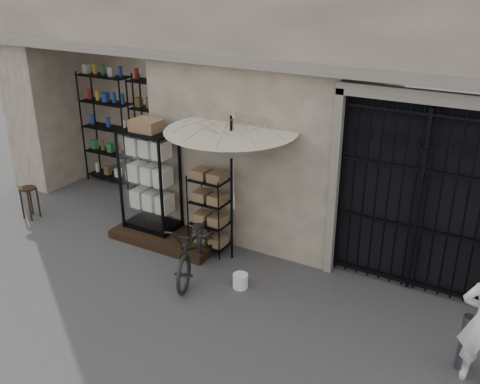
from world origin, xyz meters
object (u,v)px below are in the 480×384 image
Objects in this scene: market_umbrella at (231,137)px; steel_bollard at (465,343)px; shopkeeper at (475,380)px; white_bucket at (240,281)px; wire_rack at (210,214)px; display_cabinet at (150,186)px; wooden_stool at (30,202)px; bicycle at (196,272)px.

market_umbrella is 4.32m from steel_bollard.
market_umbrella is 4.69m from shopkeeper.
market_umbrella reaches higher than steel_bollard.
steel_bollard is at bearing -3.84° from white_bucket.
wire_rack is 1.84× the size of steel_bollard.
display_cabinet is at bearing -16.56° from shopkeeper.
white_bucket is (0.58, -0.72, -2.03)m from market_umbrella.
wire_rack is 1.41m from white_bucket.
steel_bollard reaches higher than shopkeeper.
wooden_stool is at bearing 178.44° from white_bucket.
wire_rack reaches higher than shopkeeper.
wooden_stool is 8.08m from steel_bollard.
shopkeeper is at bearing -32.90° from display_cabinet.
display_cabinet is 1.18× the size of shopkeeper.
wooden_stool is at bearing 165.60° from wire_rack.
market_umbrella is 12.53× the size of white_bucket.
wire_rack is at bearing 9.57° from wooden_stool.
bicycle is at bearing -1.46° from wooden_stool.
display_cabinet reaches higher than wire_rack.
bicycle reaches higher than shopkeeper.
wooden_stool is (-2.54, -0.63, -0.64)m from display_cabinet.
steel_bollard is at bearing -40.13° from shopkeeper.
wooden_stool is at bearing -8.94° from shopkeeper.
bicycle is 4.32m from shopkeeper.
white_bucket is 4.83m from wooden_stool.
display_cabinet reaches higher than shopkeeper.
display_cabinet is 2.69m from wooden_stool.
bicycle is at bearing -111.59° from market_umbrella.
market_umbrella reaches higher than wire_rack.
white_bucket is at bearing -51.35° from market_umbrella.
bicycle is (-0.27, -0.69, -2.14)m from market_umbrella.
market_umbrella reaches higher than bicycle.
wire_rack is at bearing 85.24° from bicycle.
wooden_stool is (-4.82, 0.13, 0.22)m from white_bucket.
wooden_stool reaches higher than white_bucket.
bicycle reaches higher than steel_bollard.
display_cabinet is 1.28m from wire_rack.
steel_bollard reaches higher than wooden_stool.
display_cabinet is 0.67× the size of market_umbrella.
white_bucket is 3.47m from shopkeeper.
wire_rack is at bearing -21.36° from display_cabinet.
market_umbrella reaches higher than shopkeeper.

